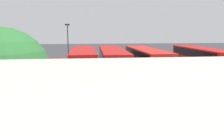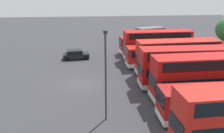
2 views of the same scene
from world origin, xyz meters
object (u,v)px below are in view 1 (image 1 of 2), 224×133
bus_double_decker_fourth (146,67)px  car_hatchback_silver (172,63)px  bus_double_decker_second (200,65)px  bus_double_decker_sixth (84,68)px  bus_double_decker_fifth (112,68)px  bus_single_deck_seventh (50,76)px  bus_single_deck_third (174,73)px  lamp_post_tall (68,44)px  bus_double_decker_far_end (13,69)px

bus_double_decker_fourth → car_hatchback_silver: size_ratio=2.49×
bus_double_decker_second → bus_double_decker_sixth: bearing=2.3°
bus_double_decker_fifth → bus_single_deck_seventh: bearing=-0.7°
bus_single_deck_seventh → bus_single_deck_third: bearing=-179.2°
bus_double_decker_fourth → bus_single_deck_seventh: bus_double_decker_fourth is taller
bus_double_decker_second → bus_double_decker_fifth: 10.75m
bus_single_deck_third → bus_double_decker_fifth: bus_double_decker_fifth is taller
bus_double_decker_second → bus_single_deck_seventh: bearing=1.3°
bus_single_deck_third → bus_double_decker_fifth: size_ratio=0.99×
bus_double_decker_second → car_hatchback_silver: (-1.83, -12.51, -1.75)m
bus_double_decker_fourth → bus_single_deck_seventh: size_ratio=0.98×
lamp_post_tall → bus_single_deck_seventh: bearing=83.8°
bus_single_deck_third → car_hatchback_silver: size_ratio=2.63×
bus_double_decker_far_end → car_hatchback_silver: 26.69m
bus_single_deck_third → bus_single_deck_seventh: bearing=0.8°
car_hatchback_silver → lamp_post_tall: size_ratio=0.55×
bus_double_decker_far_end → bus_double_decker_sixth: bearing=177.9°
bus_double_decker_second → lamp_post_tall: bearing=-28.8°
bus_double_decker_fifth → lamp_post_tall: (5.94, -9.66, 2.03)m
bus_double_decker_fifth → car_hatchback_silver: (-12.58, -12.99, -1.75)m
bus_double_decker_fourth → lamp_post_tall: 13.96m
bus_single_deck_third → car_hatchback_silver: bus_single_deck_third is taller
bus_double_decker_far_end → lamp_post_tall: 10.83m
bus_double_decker_fourth → car_hatchback_silver: (-8.73, -13.08, -1.75)m
car_hatchback_silver → lamp_post_tall: (18.52, 3.33, 3.78)m
bus_double_decker_fifth → bus_double_decker_sixth: bearing=1.6°
bus_double_decker_second → bus_single_deck_seventh: (17.73, 0.39, -0.83)m
bus_double_decker_fourth → bus_single_deck_seventh: (10.83, -0.17, -0.83)m
bus_double_decker_sixth → bus_double_decker_fourth: bearing=-180.0°
bus_double_decker_second → bus_single_deck_third: 3.42m
bus_single_deck_third → bus_single_deck_seventh: same height
bus_double_decker_far_end → bus_single_deck_seventh: bearing=178.4°
bus_double_decker_second → bus_double_decker_far_end: 21.52m
bus_double_decker_second → bus_single_deck_third: bus_double_decker_second is taller
bus_double_decker_far_end → car_hatchback_silver: bearing=-151.3°
bus_double_decker_fourth → bus_double_decker_fifth: size_ratio=0.94×
bus_double_decker_sixth → bus_single_deck_seventh: size_ratio=0.98×
bus_double_decker_second → bus_single_deck_seventh: size_ratio=0.97×
bus_single_deck_third → bus_double_decker_second: bearing=-176.8°
bus_double_decker_fourth → bus_double_decker_far_end: size_ratio=0.96×
bus_double_decker_fourth → bus_double_decker_sixth: (7.06, 0.00, 0.00)m
car_hatchback_silver → bus_double_decker_fourth: bearing=56.3°
bus_single_deck_third → bus_double_decker_fourth: (3.58, 0.38, 0.82)m
bus_double_decker_second → lamp_post_tall: 19.15m
bus_double_decker_fifth → bus_double_decker_second: bearing=-177.4°
bus_double_decker_sixth → lamp_post_tall: (2.73, -9.75, 2.04)m
bus_double_decker_second → car_hatchback_silver: 12.76m
bus_double_decker_fourth → bus_double_decker_sixth: bearing=0.0°
bus_double_decker_sixth → bus_single_deck_third: bearing=-177.9°
bus_single_deck_third → bus_double_decker_fourth: size_ratio=1.06×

